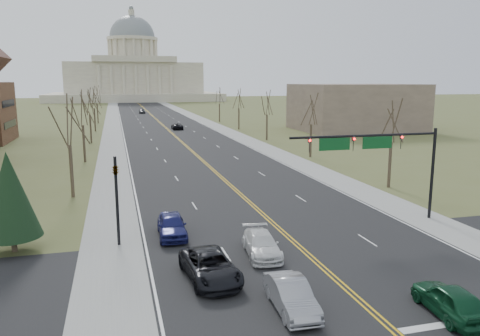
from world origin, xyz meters
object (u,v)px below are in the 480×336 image
car_nb_inner_lead (451,300)px  car_far_nb (177,126)px  signal_mast (376,149)px  car_sb_outer_lead (210,266)px  signal_left (116,191)px  car_sb_inner_lead (291,295)px  car_sb_inner_second (262,244)px  car_far_sb (142,111)px  car_sb_outer_second (172,225)px

car_nb_inner_lead → car_far_nb: size_ratio=0.91×
signal_mast → car_sb_outer_lead: (-14.16, -7.01, -4.99)m
car_nb_inner_lead → signal_left: bearing=-38.2°
signal_left → car_sb_inner_lead: 14.17m
car_sb_inner_second → car_far_sb: size_ratio=0.99×
signal_left → car_sb_inner_second: (8.63, -4.24, -3.01)m
car_sb_outer_lead → car_sb_outer_second: 7.88m
signal_mast → car_far_nb: size_ratio=2.43×
car_sb_outer_lead → car_sb_inner_second: 4.74m
car_sb_inner_lead → car_far_nb: bearing=88.5°
signal_mast → car_sb_outer_second: size_ratio=2.54×
car_sb_outer_second → car_far_nb: (9.97, 73.18, -0.12)m
car_sb_inner_second → car_far_sb: (0.40, 132.43, 0.13)m
car_sb_outer_second → car_far_nb: bearing=84.6°
signal_mast → car_nb_inner_lead: signal_mast is taller
car_sb_outer_lead → car_sb_outer_second: size_ratio=1.15×
car_sb_outer_lead → car_far_sb: size_ratio=1.13×
car_far_sb → car_sb_outer_lead: bearing=-91.5°
signal_mast → car_sb_outer_lead: bearing=-153.7°
car_sb_inner_lead → car_sb_outer_second: bearing=111.3°
signal_left → car_far_nb: 75.26m
car_sb_outer_second → car_far_sb: size_ratio=0.99×
car_far_nb → car_nb_inner_lead: bearing=91.4°
car_sb_inner_lead → car_sb_outer_lead: size_ratio=0.83×
signal_left → car_far_nb: size_ratio=1.20×
signal_mast → car_sb_outer_lead: signal_mast is taller
signal_mast → car_far_nb: (-5.35, 73.96, -5.06)m
car_sb_inner_lead → car_far_sb: (1.21, 139.62, 0.08)m
car_sb_inner_lead → car_sb_inner_second: bearing=85.9°
car_sb_inner_lead → car_far_sb: car_far_sb is taller
car_far_nb → signal_mast: bearing=94.7°
car_far_nb → car_sb_outer_lead: bearing=84.4°
signal_mast → signal_left: (-18.95, 0.00, -2.05)m
car_nb_inner_lead → car_sb_outer_second: bearing=-47.7°
car_sb_outer_lead → car_sb_inner_lead: bearing=-60.6°
car_sb_inner_lead → car_sb_outer_second: (-4.20, 12.22, 0.07)m
car_sb_inner_second → car_sb_outer_second: car_sb_outer_second is taller
car_sb_outer_second → car_far_nb: 73.85m
signal_mast → car_nb_inner_lead: size_ratio=2.68×
car_far_sb → car_sb_outer_second: bearing=-92.2°
signal_mast → car_sb_outer_second: (-15.32, 0.79, -4.94)m
signal_mast → car_sb_inner_second: signal_mast is taller
signal_left → car_sb_outer_second: bearing=12.2°
car_sb_inner_second → car_nb_inner_lead: bearing=-51.3°
signal_mast → car_far_nb: 74.33m
car_sb_outer_lead → car_far_nb: (8.80, 80.97, -0.07)m
car_sb_inner_lead → car_sb_outer_lead: bearing=126.8°
car_sb_inner_second → car_sb_outer_second: 7.09m
car_nb_inner_lead → signal_mast: bearing=-101.7°
car_nb_inner_lead → car_sb_inner_second: car_nb_inner_lead is taller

